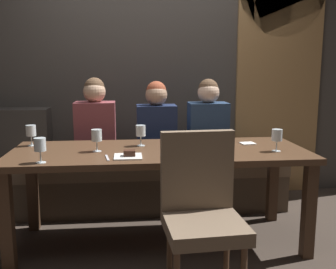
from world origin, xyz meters
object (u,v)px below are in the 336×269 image
banquette_bench (154,187)px  wine_glass_far_left (141,132)px  wine_glass_center_front (183,140)px  fork_on_table (107,158)px  diner_bearded (157,126)px  wine_glass_center_back (40,146)px  chair_near_side (201,205)px  diner_far_end (208,124)px  dining_table (159,161)px  wine_glass_end_right (97,136)px  diner_redhead (95,125)px  wine_glass_far_right (277,136)px  dessert_plate (128,155)px  espresso_cup (223,146)px  wine_glass_end_left (31,132)px

banquette_bench → wine_glass_far_left: wine_glass_far_left is taller
wine_glass_center_front → fork_on_table: wine_glass_center_front is taller
diner_bearded → wine_glass_center_back: bearing=-128.8°
wine_glass_far_left → wine_glass_center_front: bearing=-52.8°
banquette_bench → chair_near_side: size_ratio=2.55×
diner_far_end → wine_glass_center_front: bearing=-111.9°
dining_table → wine_glass_end_right: 0.50m
diner_bearded → wine_glass_center_front: size_ratio=4.71×
fork_on_table → wine_glass_far_left: bearing=50.2°
diner_redhead → diner_far_end: bearing=-0.9°
wine_glass_far_right → dessert_plate: size_ratio=0.86×
wine_glass_center_back → espresso_cup: size_ratio=1.37×
dessert_plate → banquette_bench: bearing=76.1°
wine_glass_end_left → fork_on_table: bearing=-38.3°
chair_near_side → diner_redhead: size_ratio=1.22×
dining_table → fork_on_table: 0.46m
chair_near_side → dessert_plate: 0.67m
chair_near_side → wine_glass_center_front: chair_near_side is taller
wine_glass_end_left → wine_glass_far_right: 1.88m
wine_glass_end_right → wine_glass_center_back: 0.45m
diner_bearded → wine_glass_end_left: (-1.01, -0.46, 0.04)m
banquette_bench → diner_redhead: 0.80m
wine_glass_far_right → wine_glass_center_back: (-1.64, -0.18, -0.00)m
banquette_bench → diner_redhead: size_ratio=3.10×
dining_table → diner_bearded: size_ratio=2.85×
diner_far_end → fork_on_table: (-0.88, -0.93, -0.08)m
diner_bearded → wine_glass_center_front: 0.92m
wine_glass_far_left → espresso_cup: wine_glass_far_left is taller
wine_glass_center_back → espresso_cup: bearing=11.9°
diner_redhead → wine_glass_far_left: (0.39, -0.56, 0.02)m
dining_table → fork_on_table: (-0.37, -0.25, 0.09)m
wine_glass_end_left → wine_glass_center_front: same height
wine_glass_far_right → fork_on_table: 1.23m
wine_glass_center_back → espresso_cup: 1.29m
diner_far_end → dessert_plate: bearing=-128.9°
wine_glass_end_left → espresso_cup: wine_glass_end_left is taller
wine_glass_far_right → fork_on_table: size_ratio=0.96×
diner_far_end → wine_glass_far_right: diner_far_end is taller
wine_glass_far_left → diner_far_end: bearing=40.0°
diner_bearded → wine_glass_far_left: bearing=-106.6°
wine_glass_far_left → dining_table: bearing=-48.0°
dessert_plate → wine_glass_far_left: bearing=75.7°
chair_near_side → wine_glass_center_back: chair_near_side is taller
diner_far_end → wine_glass_center_front: 0.98m
wine_glass_far_right → fork_on_table: (-1.22, -0.10, -0.11)m
dining_table → diner_redhead: diner_redhead is taller
wine_glass_far_right → espresso_cup: wine_glass_far_right is taller
espresso_cup → dining_table: bearing=172.4°
diner_far_end → wine_glass_center_front: diner_far_end is taller
chair_near_side → diner_redhead: (-0.71, 1.43, 0.27)m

